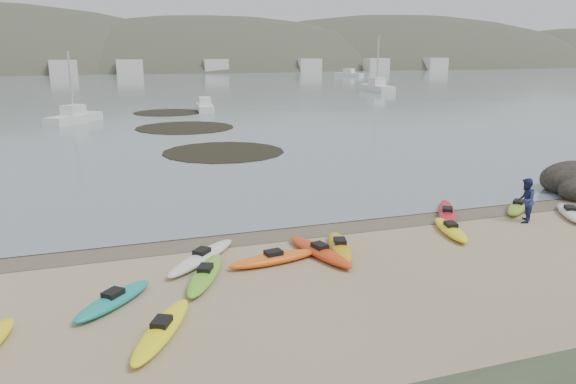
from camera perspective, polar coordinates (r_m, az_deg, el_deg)
name	(u,v)px	position (r m, az deg, el deg)	size (l,w,h in m)	color
ground	(288,229)	(22.23, 0.00, -3.75)	(600.00, 600.00, 0.00)	tan
wet_sand	(290,231)	(21.96, 0.25, -3.97)	(60.00, 60.00, 0.00)	brown
water	(104,62)	(320.13, -18.15, 12.41)	(1200.00, 1200.00, 0.00)	slate
kayaks	(330,252)	(19.35, 4.29, -6.06)	(23.52, 10.09, 0.34)	#FFF415
person_east	(525,200)	(24.79, 22.97, -0.79)	(0.89, 0.70, 1.84)	navy
kelp_mats	(189,129)	(50.67, -10.01, 6.33)	(9.17, 33.97, 0.04)	black
moored_boats	(177,88)	(96.07, -11.18, 10.30)	(104.03, 83.58, 1.33)	silver
far_hills	(221,110)	(220.08, -6.79, 8.28)	(550.00, 135.00, 80.00)	#384235
far_town	(140,67)	(165.56, -14.82, 12.18)	(199.00, 5.00, 4.00)	beige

